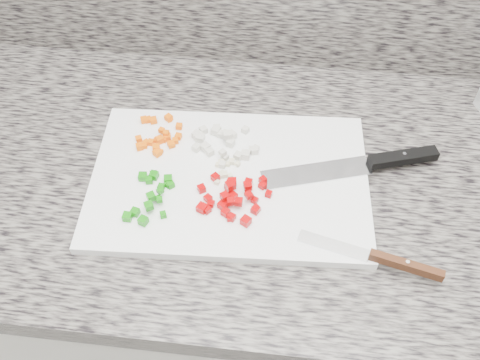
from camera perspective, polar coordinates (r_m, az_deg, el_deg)
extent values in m
cube|color=white|center=(1.32, 4.00, -12.51)|extent=(3.92, 0.62, 0.86)
cube|color=slate|center=(0.94, 5.48, -0.07)|extent=(3.96, 0.64, 0.04)
cube|color=white|center=(0.90, -1.12, -0.02)|extent=(0.48, 0.33, 0.02)
cube|color=#F26105|center=(0.99, -7.57, 6.41)|extent=(0.01, 0.01, 0.01)
cube|color=#F26105|center=(0.95, -8.07, 4.31)|extent=(0.01, 0.01, 0.01)
cube|color=#F26105|center=(0.95, -9.50, 3.99)|extent=(0.01, 0.01, 0.01)
cube|color=#F26105|center=(0.95, -6.91, 4.19)|extent=(0.01, 0.01, 0.01)
cube|color=#F26105|center=(0.99, -9.77, 6.38)|extent=(0.01, 0.01, 0.01)
cube|color=#F26105|center=(0.94, -7.35, 3.81)|extent=(0.02, 0.02, 0.01)
cube|color=#F26105|center=(0.95, -10.18, 3.65)|extent=(0.01, 0.01, 0.01)
cube|color=#F26105|center=(0.97, -6.52, 5.72)|extent=(0.01, 0.01, 0.01)
cube|color=#F26105|center=(0.95, -7.89, 4.98)|extent=(0.01, 0.01, 0.01)
cube|color=#F26105|center=(0.95, -6.60, 4.65)|extent=(0.01, 0.01, 0.01)
cube|color=#F26105|center=(0.93, -8.83, 2.88)|extent=(0.02, 0.02, 0.01)
cube|color=#F26105|center=(0.99, -7.62, 6.60)|extent=(0.02, 0.02, 0.01)
cube|color=#F26105|center=(0.99, -9.22, 6.32)|extent=(0.02, 0.02, 0.01)
cube|color=#F26105|center=(0.95, -8.94, 4.23)|extent=(0.01, 0.01, 0.01)
cube|color=#F26105|center=(0.96, -10.75, 4.35)|extent=(0.01, 0.01, 0.01)
cube|color=#F26105|center=(0.93, -8.52, 3.00)|extent=(0.01, 0.01, 0.01)
cube|color=#F26105|center=(0.95, -7.77, 4.57)|extent=(0.01, 0.01, 0.01)
cube|color=#F26105|center=(0.94, -8.92, 3.39)|extent=(0.01, 0.01, 0.01)
cube|color=#F26105|center=(0.96, -8.36, 5.26)|extent=(0.01, 0.01, 0.01)
cube|color=#F26105|center=(0.95, -8.56, 4.27)|extent=(0.02, 0.02, 0.01)
cube|color=#F26105|center=(0.95, -9.97, 3.94)|extent=(0.01, 0.01, 0.01)
cube|color=#F26105|center=(0.99, -10.22, 6.35)|extent=(0.01, 0.01, 0.01)
cube|color=#F26105|center=(0.95, -10.67, 3.51)|extent=(0.01, 0.01, 0.01)
cube|color=beige|center=(0.92, 1.30, 3.24)|extent=(0.01, 0.01, 0.01)
cube|color=beige|center=(0.96, 0.57, 5.38)|extent=(0.02, 0.02, 0.01)
cube|color=beige|center=(0.91, -1.87, 2.95)|extent=(0.01, 0.01, 0.01)
cube|color=beige|center=(0.96, -2.51, 5.51)|extent=(0.01, 0.01, 0.01)
cube|color=beige|center=(0.95, -4.46, 4.68)|extent=(0.02, 0.02, 0.01)
cube|color=beige|center=(0.93, 1.68, 3.37)|extent=(0.01, 0.01, 0.01)
cube|color=beige|center=(0.93, -4.70, 3.44)|extent=(0.02, 0.02, 0.01)
cube|color=beige|center=(0.93, -3.72, 3.53)|extent=(0.02, 0.02, 0.01)
cube|color=beige|center=(0.94, -1.03, 3.99)|extent=(0.02, 0.02, 0.01)
cube|color=beige|center=(0.94, -4.28, 4.50)|extent=(0.02, 0.02, 0.01)
cube|color=beige|center=(0.93, -1.35, 4.85)|extent=(0.02, 0.02, 0.01)
cube|color=beige|center=(0.92, 1.55, 3.18)|extent=(0.01, 0.01, 0.01)
cube|color=beige|center=(0.96, -3.94, 5.33)|extent=(0.02, 0.02, 0.01)
cube|color=beige|center=(0.92, -3.25, 3.01)|extent=(0.02, 0.02, 0.01)
cube|color=beige|center=(0.92, 0.59, 2.70)|extent=(0.01, 0.01, 0.01)
cube|color=beige|center=(0.90, -1.89, 1.66)|extent=(0.01, 0.01, 0.01)
cube|color=beige|center=(0.95, -1.54, 4.96)|extent=(0.01, 0.01, 0.01)
cube|color=beige|center=(0.96, -2.59, 5.27)|extent=(0.02, 0.02, 0.01)
cube|color=beige|center=(0.91, -0.20, 2.59)|extent=(0.02, 0.02, 0.01)
cube|color=beige|center=(0.95, -4.44, 4.67)|extent=(0.02, 0.02, 0.01)
cube|color=beige|center=(0.94, -1.22, 4.80)|extent=(0.01, 0.01, 0.01)
cube|color=beige|center=(0.95, -0.90, 4.81)|extent=(0.02, 0.02, 0.01)
cube|color=beige|center=(0.95, -4.62, 4.85)|extent=(0.02, 0.02, 0.01)
cube|color=beige|center=(0.95, -2.06, 4.92)|extent=(0.01, 0.01, 0.01)
cube|color=beige|center=(0.91, -1.63, 2.45)|extent=(0.01, 0.01, 0.01)
cube|color=#127C0B|center=(0.87, -8.51, -1.15)|extent=(0.01, 0.01, 0.01)
cube|color=#127C0B|center=(0.90, -9.20, 0.56)|extent=(0.01, 0.01, 0.01)
cube|color=#127C0B|center=(0.86, -8.57, -2.08)|extent=(0.01, 0.01, 0.01)
cube|color=#127C0B|center=(0.85, -8.20, -3.68)|extent=(0.01, 0.01, 0.01)
cube|color=#127C0B|center=(0.84, -10.29, -4.30)|extent=(0.02, 0.02, 0.01)
cube|color=#127C0B|center=(0.86, -11.13, -3.37)|extent=(0.02, 0.02, 0.01)
cube|color=#127C0B|center=(0.89, -7.67, 0.05)|extent=(0.02, 0.02, 0.01)
cube|color=#127C0B|center=(0.90, -10.34, 0.37)|extent=(0.01, 0.01, 0.01)
cube|color=#127C0B|center=(0.85, -9.71, -2.74)|extent=(0.02, 0.02, 0.01)
cube|color=#127C0B|center=(0.88, -7.43, -0.48)|extent=(0.02, 0.02, 0.01)
cube|color=#127C0B|center=(0.86, -9.48, -1.76)|extent=(0.02, 0.02, 0.01)
cube|color=#127C0B|center=(0.87, -8.72, -1.98)|extent=(0.01, 0.01, 0.01)
cube|color=#127C0B|center=(0.89, -9.66, 0.00)|extent=(0.01, 0.01, 0.01)
cube|color=#127C0B|center=(0.85, -11.93, -3.84)|extent=(0.01, 0.01, 0.01)
cube|color=#127C0B|center=(0.88, -7.70, -0.46)|extent=(0.01, 0.01, 0.01)
cube|color=#127C0B|center=(0.88, -8.40, -0.75)|extent=(0.01, 0.01, 0.01)
cube|color=#127C0B|center=(0.90, -9.16, 0.50)|extent=(0.02, 0.02, 0.01)
cube|color=#A90204|center=(0.84, 1.64, -3.21)|extent=(0.02, 0.02, 0.01)
cube|color=#A90204|center=(0.85, -3.56, -3.16)|extent=(0.02, 0.02, 0.01)
cube|color=#A90204|center=(0.84, -1.57, -3.47)|extent=(0.02, 0.02, 0.01)
cube|color=#A90204|center=(0.86, -3.44, -1.95)|extent=(0.02, 0.02, 0.01)
cube|color=#A90204|center=(0.84, -0.88, -3.99)|extent=(0.01, 0.01, 0.01)
cube|color=#A90204|center=(0.85, 0.96, -1.63)|extent=(0.02, 0.02, 0.01)
cube|color=#A90204|center=(0.84, -1.05, -4.03)|extent=(0.01, 0.01, 0.01)
cube|color=#A90204|center=(0.86, 0.82, -0.64)|extent=(0.02, 0.02, 0.01)
cube|color=#A90204|center=(0.86, 1.56, -2.15)|extent=(0.01, 0.01, 0.01)
cube|color=#A90204|center=(0.86, -0.72, -1.68)|extent=(0.02, 0.02, 0.01)
cube|color=#A90204|center=(0.88, 2.45, -0.01)|extent=(0.02, 0.02, 0.01)
cube|color=#A90204|center=(0.86, -1.03, -0.58)|extent=(0.02, 0.02, 0.01)
cube|color=#A90204|center=(0.85, -1.64, -1.78)|extent=(0.02, 0.02, 0.01)
cube|color=#A90204|center=(0.85, 1.72, -3.07)|extent=(0.02, 0.02, 0.01)
cube|color=#A90204|center=(0.86, 3.07, -1.49)|extent=(0.01, 0.01, 0.01)
cube|color=#A90204|center=(0.83, 0.63, -4.40)|extent=(0.02, 0.02, 0.01)
cube|color=#A90204|center=(0.87, 2.42, -0.58)|extent=(0.02, 0.02, 0.01)
cube|color=#A90204|center=(0.87, -4.13, -0.92)|extent=(0.02, 0.02, 0.01)
cube|color=#A90204|center=(0.85, -4.08, -2.99)|extent=(0.02, 0.02, 0.01)
cube|color=#A90204|center=(0.84, -1.01, -2.29)|extent=(0.01, 0.01, 0.01)
cube|color=#A90204|center=(0.87, -0.76, -0.20)|extent=(0.01, 0.01, 0.01)
cube|color=#A90204|center=(0.88, -1.05, -0.26)|extent=(0.01, 0.01, 0.01)
cube|color=#A90204|center=(0.85, -1.85, -2.67)|extent=(0.02, 0.02, 0.01)
cube|color=#A90204|center=(0.88, 0.89, -0.29)|extent=(0.01, 0.01, 0.01)
cube|color=#A90204|center=(0.87, -1.20, -0.73)|extent=(0.02, 0.02, 0.01)
cube|color=#A90204|center=(0.87, -1.16, -1.04)|extent=(0.02, 0.02, 0.01)
cube|color=#A90204|center=(0.85, -3.11, -2.54)|extent=(0.01, 0.01, 0.01)
cube|color=#A90204|center=(0.84, -0.14, -2.33)|extent=(0.01, 0.01, 0.01)
cube|color=#A90204|center=(0.89, -2.65, 0.28)|extent=(0.02, 0.02, 0.01)
cube|color=beige|center=(0.89, -1.08, 0.45)|extent=(0.01, 0.01, 0.01)
cube|color=beige|center=(0.91, -1.32, 1.72)|extent=(0.01, 0.01, 0.01)
cube|color=beige|center=(0.91, -0.26, 1.73)|extent=(0.01, 0.01, 0.01)
cube|color=beige|center=(0.89, -1.91, 0.74)|extent=(0.01, 0.01, 0.01)
cube|color=beige|center=(0.89, -1.93, 0.52)|extent=(0.01, 0.01, 0.01)
cube|color=beige|center=(0.89, -1.63, 0.59)|extent=(0.01, 0.01, 0.01)
cube|color=beige|center=(0.91, -0.88, 2.00)|extent=(0.01, 0.01, 0.01)
cube|color=beige|center=(0.88, -2.47, -0.24)|extent=(0.01, 0.01, 0.01)
cube|color=beige|center=(0.91, -2.04, 1.89)|extent=(0.01, 0.01, 0.01)
cube|color=beige|center=(0.91, -2.41, 1.63)|extent=(0.01, 0.01, 0.01)
cube|color=silver|center=(0.91, 8.14, 0.77)|extent=(0.19, 0.10, 0.00)
cube|color=black|center=(0.95, 17.01, 2.32)|extent=(0.12, 0.06, 0.02)
cylinder|color=silver|center=(0.95, 17.13, 2.68)|extent=(0.01, 0.01, 0.00)
cube|color=silver|center=(0.82, 9.92, -6.91)|extent=(0.11, 0.05, 0.00)
cube|color=#4C2813|center=(0.82, 17.31, -8.67)|extent=(0.11, 0.04, 0.02)
cylinder|color=silver|center=(0.82, 17.45, -8.35)|extent=(0.01, 0.01, 0.00)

